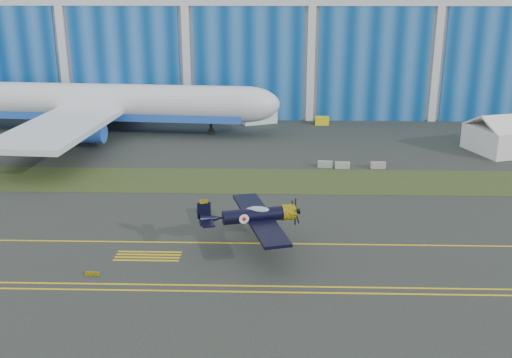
{
  "coord_description": "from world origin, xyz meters",
  "views": [
    {
      "loc": [
        -6.66,
        -57.68,
        23.95
      ],
      "look_at": [
        -8.38,
        3.04,
        3.88
      ],
      "focal_mm": 42.0,
      "sensor_mm": 36.0,
      "label": 1
    }
  ],
  "objects_px": {
    "warbird": "(253,215)",
    "jetliner": "(99,63)",
    "shipping_container": "(259,116)",
    "tug": "(322,121)"
  },
  "relations": [
    {
      "from": "warbird",
      "to": "jetliner",
      "type": "relative_size",
      "value": 0.22
    },
    {
      "from": "warbird",
      "to": "jetliner",
      "type": "bearing_deg",
      "value": 105.14
    },
    {
      "from": "warbird",
      "to": "tug",
      "type": "xyz_separation_m",
      "value": [
        10.43,
        51.68,
        -2.58
      ]
    },
    {
      "from": "jetliner",
      "to": "shipping_container",
      "type": "bearing_deg",
      "value": 20.1
    },
    {
      "from": "warbird",
      "to": "jetliner",
      "type": "height_order",
      "value": "jetliner"
    },
    {
      "from": "warbird",
      "to": "shipping_container",
      "type": "distance_m",
      "value": 52.42
    },
    {
      "from": "warbird",
      "to": "jetliner",
      "type": "distance_m",
      "value": 53.01
    },
    {
      "from": "shipping_container",
      "to": "tug",
      "type": "height_order",
      "value": "shipping_container"
    },
    {
      "from": "jetliner",
      "to": "tug",
      "type": "height_order",
      "value": "jetliner"
    },
    {
      "from": "tug",
      "to": "jetliner",
      "type": "bearing_deg",
      "value": -166.67
    }
  ]
}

